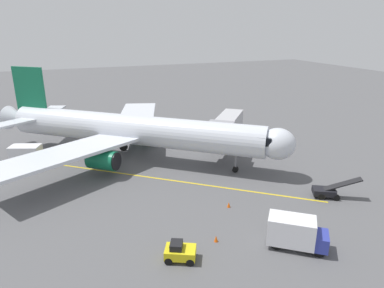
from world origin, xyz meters
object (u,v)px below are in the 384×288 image
at_px(tug_rear_apron, 180,252).
at_px(box_truck_near_nose, 29,155).
at_px(jet_bridge, 226,128).
at_px(belt_loader_portside, 327,191).
at_px(safety_cone_nose_left, 216,239).
at_px(airplane, 131,130).
at_px(safety_cone_nose_right, 229,205).
at_px(box_truck_starboard_side, 296,233).
at_px(ground_crew_marshaller, 277,143).

bearing_deg(tug_rear_apron, box_truck_near_nose, -65.63).
bearing_deg(jet_bridge, belt_loader_portside, 105.35).
relative_size(box_truck_near_nose, safety_cone_nose_left, 9.08).
relative_size(airplane, safety_cone_nose_left, 61.32).
height_order(jet_bridge, box_truck_near_nose, jet_bridge).
height_order(airplane, jet_bridge, airplane).
relative_size(box_truck_near_nose, safety_cone_nose_right, 9.08).
distance_m(box_truck_near_nose, box_truck_starboard_side, 33.33).
xyz_separation_m(ground_crew_marshaller, safety_cone_nose_left, (17.82, 17.06, -0.61)).
xyz_separation_m(airplane, safety_cone_nose_right, (-5.86, 16.14, -3.73)).
bearing_deg(airplane, box_truck_near_nose, -12.13).
relative_size(box_truck_near_nose, belt_loader_portside, 1.10).
relative_size(ground_crew_marshaller, tug_rear_apron, 0.63).
relative_size(box_truck_starboard_side, safety_cone_nose_right, 8.75).
height_order(box_truck_starboard_side, safety_cone_nose_left, box_truck_starboard_side).
relative_size(tug_rear_apron, safety_cone_nose_left, 4.96).
xyz_separation_m(box_truck_near_nose, belt_loader_portside, (-28.60, 20.69, -0.67)).
distance_m(airplane, safety_cone_nose_right, 17.57).
height_order(box_truck_starboard_side, safety_cone_nose_right, box_truck_starboard_side).
bearing_deg(box_truck_starboard_side, box_truck_near_nose, -52.83).
bearing_deg(safety_cone_nose_left, belt_loader_portside, -168.68).
xyz_separation_m(jet_bridge, ground_crew_marshaller, (-7.97, 0.64, -2.88)).
height_order(jet_bridge, belt_loader_portside, jet_bridge).
relative_size(belt_loader_portside, tug_rear_apron, 1.67).
relative_size(jet_bridge, belt_loader_portside, 2.20).
height_order(jet_bridge, safety_cone_nose_right, jet_bridge).
distance_m(box_truck_near_nose, belt_loader_portside, 35.31).
relative_size(airplane, box_truck_near_nose, 6.75).
distance_m(jet_bridge, safety_cone_nose_left, 20.55).
bearing_deg(safety_cone_nose_right, jet_bridge, -115.60).
relative_size(belt_loader_portside, safety_cone_nose_right, 8.28).
height_order(airplane, ground_crew_marshaller, airplane).
bearing_deg(box_truck_starboard_side, belt_loader_portside, -145.23).
height_order(box_truck_near_nose, tug_rear_apron, box_truck_near_nose).
height_order(belt_loader_portside, safety_cone_nose_right, belt_loader_portside).
height_order(box_truck_near_nose, belt_loader_portside, box_truck_near_nose).
distance_m(airplane, box_truck_starboard_side, 25.25).
relative_size(box_truck_starboard_side, tug_rear_apron, 1.76).
distance_m(ground_crew_marshaller, box_truck_near_nose, 33.11).
bearing_deg(tug_rear_apron, jet_bridge, -125.52).
bearing_deg(jet_bridge, box_truck_starboard_side, 78.12).
relative_size(airplane, jet_bridge, 3.37).
bearing_deg(jet_bridge, safety_cone_nose_right, 64.40).
bearing_deg(ground_crew_marshaller, belt_loader_portside, 74.80).
height_order(jet_bridge, tug_rear_apron, jet_bridge).
distance_m(airplane, box_truck_near_nose, 12.96).
xyz_separation_m(jet_bridge, tug_rear_apron, (13.39, 18.76, -3.06)).
bearing_deg(box_truck_starboard_side, safety_cone_nose_right, -76.45).
bearing_deg(box_truck_near_nose, safety_cone_nose_left, 121.97).
distance_m(tug_rear_apron, safety_cone_nose_left, 3.72).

